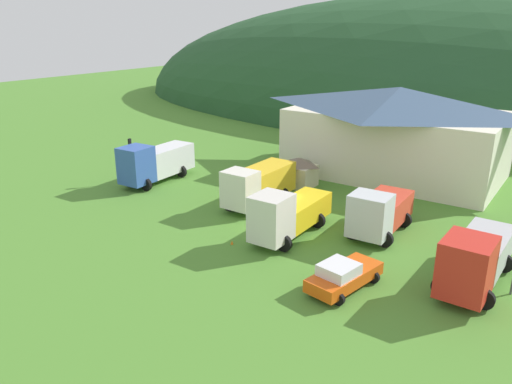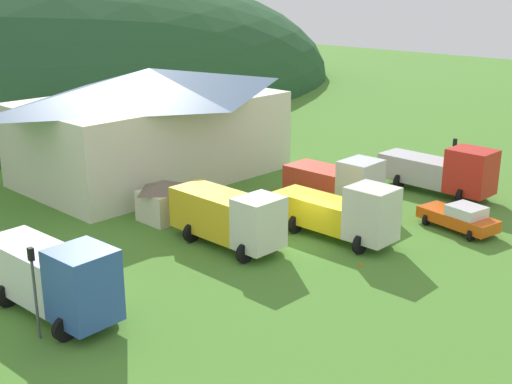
# 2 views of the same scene
# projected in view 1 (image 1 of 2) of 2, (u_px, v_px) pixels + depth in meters

# --- Properties ---
(ground_plane) EXTENTS (200.00, 200.00, 0.00)m
(ground_plane) POSITION_uv_depth(u_px,v_px,m) (277.00, 226.00, 35.68)
(ground_plane) COLOR #4C842D
(forested_hill_backdrop) EXTENTS (127.85, 60.00, 37.07)m
(forested_hill_backdrop) POSITION_uv_depth(u_px,v_px,m) (469.00, 111.00, 80.15)
(forested_hill_backdrop) COLOR #234C28
(forested_hill_backdrop) RESTS_ON ground
(depot_building) EXTENTS (20.11, 12.33, 8.22)m
(depot_building) POSITION_uv_depth(u_px,v_px,m) (397.00, 130.00, 46.44)
(depot_building) COLOR silver
(depot_building) RESTS_ON ground
(play_shed_cream) EXTENTS (2.96, 2.70, 2.60)m
(play_shed_cream) POSITION_uv_depth(u_px,v_px,m) (299.00, 171.00, 43.90)
(play_shed_cream) COLOR beige
(play_shed_cream) RESTS_ON ground
(box_truck_blue) EXTENTS (3.36, 7.81, 3.72)m
(box_truck_blue) POSITION_uv_depth(u_px,v_px,m) (154.00, 162.00, 44.81)
(box_truck_blue) COLOR #3356AD
(box_truck_blue) RESTS_ON ground
(heavy_rig_striped) EXTENTS (3.25, 7.11, 3.37)m
(heavy_rig_striped) POSITION_uv_depth(u_px,v_px,m) (258.00, 184.00, 39.19)
(heavy_rig_striped) COLOR silver
(heavy_rig_striped) RESTS_ON ground
(flatbed_truck_yellow) EXTENTS (3.07, 7.69, 3.58)m
(flatbed_truck_yellow) POSITION_uv_depth(u_px,v_px,m) (287.00, 214.00, 33.34)
(flatbed_truck_yellow) COLOR silver
(flatbed_truck_yellow) RESTS_ON ground
(tow_truck_silver) EXTENTS (3.45, 6.62, 3.38)m
(tow_truck_silver) POSITION_uv_depth(u_px,v_px,m) (379.00, 211.00, 33.87)
(tow_truck_silver) COLOR silver
(tow_truck_silver) RESTS_ON ground
(crane_truck_red) EXTENTS (3.31, 8.23, 3.58)m
(crane_truck_red) POSITION_uv_depth(u_px,v_px,m) (475.00, 258.00, 27.08)
(crane_truck_red) COLOR red
(crane_truck_red) RESTS_ON ground
(service_pickup_orange) EXTENTS (2.91, 5.08, 1.66)m
(service_pickup_orange) POSITION_uv_depth(u_px,v_px,m) (343.00, 275.00, 27.15)
(service_pickup_orange) COLOR #E45411
(service_pickup_orange) RESTS_ON ground
(traffic_light_west) EXTENTS (0.20, 0.32, 4.06)m
(traffic_light_west) POSITION_uv_depth(u_px,v_px,m) (131.00, 156.00, 44.46)
(traffic_light_west) COLOR #4C4C51
(traffic_light_west) RESTS_ON ground
(traffic_cone_near_pickup) EXTENTS (0.36, 0.36, 0.55)m
(traffic_cone_near_pickup) POSITION_uv_depth(u_px,v_px,m) (232.00, 244.00, 32.83)
(traffic_cone_near_pickup) COLOR orange
(traffic_cone_near_pickup) RESTS_ON ground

